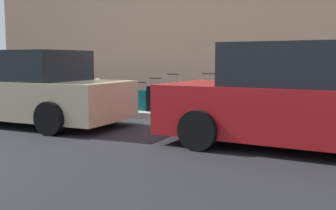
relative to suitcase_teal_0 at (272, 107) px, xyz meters
The scene contains 15 objects.
ground_plane 3.38m from the suitcase_teal_0, ahead, with size 40.00×40.00×0.00m, color black.
sidewalk_curb 3.92m from the suitcase_teal_0, 31.66° to the right, with size 18.00×5.00×0.14m, color gray.
suitcase_teal_0 is the anchor object (origin of this frame).
suitcase_silver_1 0.51m from the suitcase_teal_0, ahead, with size 0.44×0.27×0.90m.
suitcase_red_2 0.98m from the suitcase_teal_0, ahead, with size 0.40×0.27×0.97m.
suitcase_olive_3 1.45m from the suitcase_teal_0, ahead, with size 0.45×0.26×0.97m.
suitcase_navy_4 1.94m from the suitcase_teal_0, ahead, with size 0.47×0.23×0.74m.
suitcase_maroon_5 2.42m from the suitcase_teal_0, ahead, with size 0.39×0.25×0.94m.
suitcase_black_6 2.86m from the suitcase_teal_0, ahead, with size 0.41×0.26×0.83m.
suitcase_teal_7 3.28m from the suitcase_teal_0, ahead, with size 0.36×0.23×0.72m.
suitcase_silver_8 3.71m from the suitcase_teal_0, ahead, with size 0.42×0.20×0.68m.
fire_hydrant 4.62m from the suitcase_teal_0, ahead, with size 0.39×0.21×0.77m.
bollard_post 5.20m from the suitcase_teal_0, ahead, with size 0.14×0.14×0.88m, color brown.
parked_car_red_0 2.43m from the suitcase_teal_0, 114.40° to the left, with size 4.73×2.23×1.68m.
parked_car_beige_1 5.36m from the suitcase_teal_0, 24.12° to the left, with size 4.58×2.07×1.61m.
Camera 1 is at (-5.22, 8.49, 1.43)m, focal length 44.12 mm.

